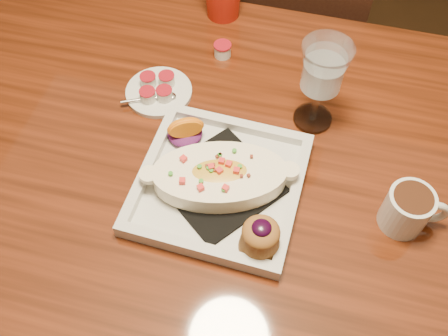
% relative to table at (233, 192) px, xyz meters
% --- Properties ---
extents(floor, '(7.00, 7.00, 0.00)m').
position_rel_table_xyz_m(floor, '(0.00, 0.00, -0.65)').
color(floor, black).
rests_on(floor, ground).
extents(table, '(1.50, 0.90, 0.75)m').
position_rel_table_xyz_m(table, '(0.00, 0.00, 0.00)').
color(table, maroon).
rests_on(table, floor).
extents(chair_far, '(0.42, 0.42, 0.93)m').
position_rel_table_xyz_m(chair_far, '(-0.00, 0.63, -0.15)').
color(chair_far, black).
rests_on(chair_far, floor).
extents(plate, '(0.29, 0.29, 0.08)m').
position_rel_table_xyz_m(plate, '(-0.01, -0.06, 0.13)').
color(plate, silver).
rests_on(plate, table).
extents(coffee_mug, '(0.11, 0.08, 0.08)m').
position_rel_table_xyz_m(coffee_mug, '(0.30, -0.04, 0.14)').
color(coffee_mug, silver).
rests_on(coffee_mug, table).
extents(goblet, '(0.09, 0.09, 0.18)m').
position_rel_table_xyz_m(goblet, '(0.12, 0.14, 0.22)').
color(goblet, silver).
rests_on(goblet, table).
extents(saucer, '(0.13, 0.13, 0.09)m').
position_rel_table_xyz_m(saucer, '(-0.19, 0.13, 0.11)').
color(saucer, silver).
rests_on(saucer, table).
extents(creamer_loose, '(0.04, 0.04, 0.03)m').
position_rel_table_xyz_m(creamer_loose, '(-0.09, 0.27, 0.11)').
color(creamer_loose, silver).
rests_on(creamer_loose, table).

